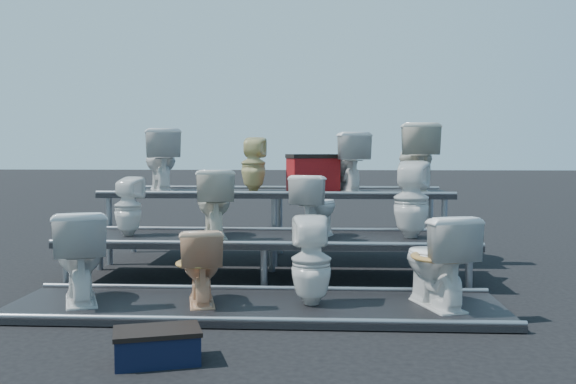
# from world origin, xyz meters

# --- Properties ---
(ground) EXTENTS (80.00, 80.00, 0.00)m
(ground) POSITION_xyz_m (0.00, 0.00, 0.00)
(ground) COLOR black
(ground) RESTS_ON ground
(tier_front) EXTENTS (4.20, 1.20, 0.06)m
(tier_front) POSITION_xyz_m (0.00, -1.30, 0.03)
(tier_front) COLOR black
(tier_front) RESTS_ON ground
(tier_mid) EXTENTS (4.20, 1.20, 0.46)m
(tier_mid) POSITION_xyz_m (0.00, 0.00, 0.23)
(tier_mid) COLOR black
(tier_mid) RESTS_ON ground
(tier_back) EXTENTS (4.20, 1.20, 0.86)m
(tier_back) POSITION_xyz_m (0.00, 1.30, 0.43)
(tier_back) COLOR black
(tier_back) RESTS_ON ground
(toilet_0) EXTENTS (0.71, 0.89, 0.79)m
(toilet_0) POSITION_xyz_m (-1.52, -1.30, 0.46)
(toilet_0) COLOR silver
(toilet_0) RESTS_ON tier_front
(toilet_1) EXTENTS (0.50, 0.70, 0.65)m
(toilet_1) POSITION_xyz_m (-0.47, -1.30, 0.38)
(toilet_1) COLOR #E1AC82
(toilet_1) RESTS_ON tier_front
(toilet_2) EXTENTS (0.37, 0.37, 0.75)m
(toilet_2) POSITION_xyz_m (0.48, -1.30, 0.44)
(toilet_2) COLOR silver
(toilet_2) RESTS_ON tier_front
(toilet_3) EXTENTS (0.65, 0.86, 0.78)m
(toilet_3) POSITION_xyz_m (1.53, -1.30, 0.45)
(toilet_3) COLOR silver
(toilet_3) RESTS_ON tier_front
(toilet_4) EXTENTS (0.34, 0.34, 0.63)m
(toilet_4) POSITION_xyz_m (-1.49, 0.00, 0.77)
(toilet_4) COLOR silver
(toilet_4) RESTS_ON tier_mid
(toilet_5) EXTENTS (0.55, 0.77, 0.71)m
(toilet_5) POSITION_xyz_m (-0.58, 0.00, 0.82)
(toilet_5) COLOR beige
(toilet_5) RESTS_ON tier_mid
(toilet_6) EXTENTS (0.57, 0.73, 0.66)m
(toilet_6) POSITION_xyz_m (0.50, 0.00, 0.79)
(toilet_6) COLOR silver
(toilet_6) RESTS_ON tier_mid
(toilet_7) EXTENTS (0.45, 0.46, 0.80)m
(toilet_7) POSITION_xyz_m (1.49, 0.00, 0.86)
(toilet_7) COLOR silver
(toilet_7) RESTS_ON tier_mid
(toilet_8) EXTENTS (0.67, 0.86, 0.77)m
(toilet_8) POSITION_xyz_m (-1.47, 1.30, 1.25)
(toilet_8) COLOR silver
(toilet_8) RESTS_ON tier_back
(toilet_9) EXTENTS (0.33, 0.34, 0.68)m
(toilet_9) POSITION_xyz_m (-0.30, 1.30, 1.20)
(toilet_9) COLOR #D1C684
(toilet_9) RESTS_ON tier_back
(toilet_10) EXTENTS (0.64, 0.81, 0.73)m
(toilet_10) POSITION_xyz_m (0.84, 1.30, 1.22)
(toilet_10) COLOR silver
(toilet_10) RESTS_ON tier_back
(toilet_11) EXTENTS (0.48, 0.83, 0.83)m
(toilet_11) POSITION_xyz_m (1.72, 1.30, 1.28)
(toilet_11) COLOR beige
(toilet_11) RESTS_ON tier_back
(red_crate) EXTENTS (0.68, 0.60, 0.41)m
(red_crate) POSITION_xyz_m (0.44, 1.29, 1.07)
(red_crate) COLOR #9E1311
(red_crate) RESTS_ON tier_back
(step_stool) EXTENTS (0.60, 0.46, 0.19)m
(step_stool) POSITION_xyz_m (-0.48, -2.68, 0.10)
(step_stool) COLOR black
(step_stool) RESTS_ON ground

